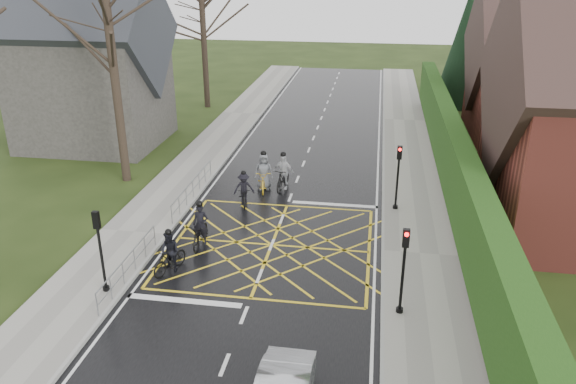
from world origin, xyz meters
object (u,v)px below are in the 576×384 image
(cyclist_front, at_px, (283,176))
(cyclist_lead, at_px, (264,176))
(cyclist_rear, at_px, (201,231))
(cyclist_mid, at_px, (244,192))
(cyclist_back, at_px, (170,256))

(cyclist_front, bearing_deg, cyclist_lead, -160.10)
(cyclist_rear, distance_m, cyclist_front, 6.88)
(cyclist_mid, bearing_deg, cyclist_lead, 55.52)
(cyclist_mid, relative_size, cyclist_lead, 0.82)
(cyclist_lead, bearing_deg, cyclist_back, -112.51)
(cyclist_rear, distance_m, cyclist_back, 2.31)
(cyclist_mid, xyz_separation_m, cyclist_lead, (0.59, 1.91, 0.10))
(cyclist_rear, bearing_deg, cyclist_back, -104.26)
(cyclist_back, relative_size, cyclist_lead, 0.81)
(cyclist_front, xyz_separation_m, cyclist_lead, (-0.97, -0.21, -0.02))
(cyclist_rear, bearing_deg, cyclist_mid, 77.63)
(cyclist_front, bearing_deg, cyclist_mid, -118.48)
(cyclist_back, relative_size, cyclist_front, 0.88)
(cyclist_front, distance_m, cyclist_lead, 0.99)
(cyclist_back, height_order, cyclist_lead, cyclist_lead)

